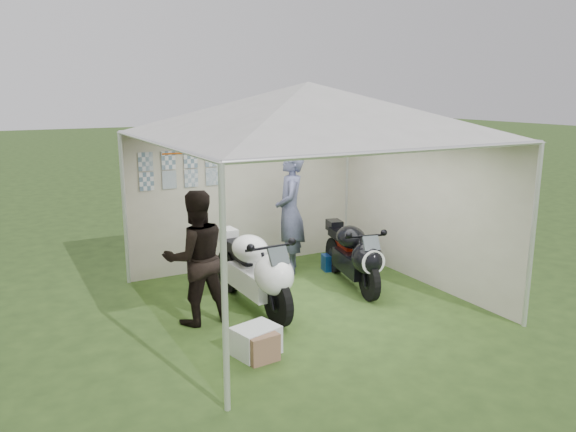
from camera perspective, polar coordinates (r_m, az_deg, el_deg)
name	(u,v)px	position (r m, az deg, el deg)	size (l,w,h in m)	color
ground	(306,302)	(7.94, 1.88, -8.72)	(80.00, 80.00, 0.00)	#2D451B
canopy_tent	(307,115)	(7.43, 1.90, 10.20)	(5.66, 5.66, 3.00)	silver
motorcycle_white	(256,269)	(7.50, -3.30, -5.40)	(0.50, 2.08, 1.02)	black
motorcycle_black	(354,254)	(8.40, 6.76, -3.83)	(0.67, 1.88, 0.93)	black
paddock_stand	(333,262)	(9.28, 4.63, -4.69)	(0.35, 0.22, 0.27)	#1746AC
person_dark_jacket	(196,258)	(7.10, -9.34, -4.20)	(0.83, 0.65, 1.71)	black
person_blue_jacket	(290,212)	(8.98, 0.23, 0.39)	(0.72, 0.47, 1.97)	slate
equipment_box	(351,253)	(9.44, 6.37, -3.80)	(0.47, 0.37, 0.47)	black
crate_0	(256,340)	(6.43, -3.29, -12.51)	(0.48, 0.38, 0.32)	silver
crate_1	(259,345)	(6.33, -2.94, -13.00)	(0.35, 0.35, 0.31)	brown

